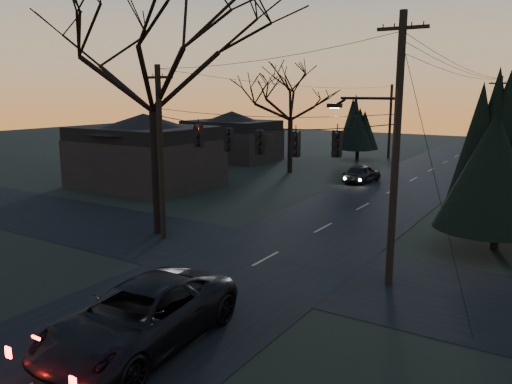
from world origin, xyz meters
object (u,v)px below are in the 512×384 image
Objects in this scene: evergreen_right at (503,156)px; utility_pole_left at (164,238)px; utility_pole_far_l at (388,158)px; suv_near at (140,317)px; utility_pole_right at (388,284)px; utility_pole_far_r at (492,178)px; sedan_oncoming_a at (362,174)px; bare_tree_left at (151,60)px.

utility_pole_left is at bearing -154.39° from evergreen_right.
evergreen_right is at bearing -63.83° from utility_pole_far_l.
utility_pole_right is at bearing 57.74° from suv_near.
utility_pole_far_r is at bearing 67.67° from utility_pole_left.
sedan_oncoming_a is at bearing 130.54° from evergreen_right.
sedan_oncoming_a is at bearing 79.50° from bare_tree_left.
utility_pole_left is 20.53m from sedan_oncoming_a.
bare_tree_left reaches higher than utility_pole_left.
utility_pole_far_r is at bearing 78.89° from suv_near.
evergreen_right is at bearing -82.41° from utility_pole_far_r.
evergreen_right reaches higher than sedan_oncoming_a.
utility_pole_left is 8.81m from bare_tree_left.
utility_pole_left is 30.27m from utility_pole_far_r.
bare_tree_left reaches higher than suv_near.
suv_near is (-7.38, -15.35, -3.50)m from evergreen_right.
bare_tree_left is (-12.37, 0.52, 8.75)m from utility_pole_right.
bare_tree_left is 1.90× the size of suv_near.
utility_pole_far_r reaches higher than suv_near.
utility_pole_far_r reaches higher than sedan_oncoming_a.
utility_pole_far_l is 1.05× the size of evergreen_right.
evergreen_right is (2.82, 6.86, 4.42)m from utility_pole_right.
utility_pole_right is 2.35× the size of sedan_oncoming_a.
bare_tree_left is 2.94× the size of sedan_oncoming_a.
utility_pole_left reaches higher than suv_near.
suv_near reaches higher than sedan_oncoming_a.
utility_pole_right is at bearing -2.43° from bare_tree_left.
suv_near is at bearing -115.69° from evergreen_right.
utility_pole_far_l is at bearing -73.98° from sedan_oncoming_a.
utility_pole_left is at bearing -112.33° from utility_pole_far_r.
bare_tree_left is at bearing 85.39° from sedan_oncoming_a.
evergreen_right is (14.32, 6.86, 4.42)m from utility_pole_left.
utility_pole_right reaches higher than utility_pole_far_r.
utility_pole_far_l is at bearing 88.60° from bare_tree_left.
bare_tree_left is at bearing -157.35° from evergreen_right.
utility_pole_right is 37.79m from utility_pole_far_l.
bare_tree_left is (-0.87, 0.52, 8.75)m from utility_pole_left.
utility_pole_far_r is at bearing 90.00° from utility_pole_right.
utility_pole_left is at bearing 88.05° from sedan_oncoming_a.
utility_pole_far_r is 1.06× the size of utility_pole_far_l.
utility_pole_right is at bearing -112.33° from evergreen_right.
utility_pole_far_r is at bearing 65.76° from bare_tree_left.
utility_pole_right is 1.18× the size of utility_pole_left.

